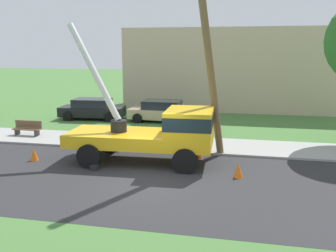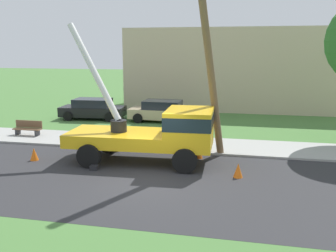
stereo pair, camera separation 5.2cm
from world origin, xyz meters
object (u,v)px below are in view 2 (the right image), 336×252
leaning_utility_pole (209,55)px  parked_sedan_black (93,109)px  traffic_cone_ahead (238,170)px  parked_sedan_tan (163,111)px  utility_truck (159,131)px  traffic_cone_behind (34,154)px  traffic_cone_curbside (199,152)px  park_bench (28,129)px

leaning_utility_pole → parked_sedan_black: size_ratio=1.96×
traffic_cone_ahead → parked_sedan_tan: parked_sedan_tan is taller
traffic_cone_ahead → parked_sedan_black: size_ratio=0.12×
utility_truck → traffic_cone_behind: utility_truck is taller
leaning_utility_pole → traffic_cone_curbside: size_ratio=15.80×
parked_sedan_black → parked_sedan_tan: size_ratio=1.01×
leaning_utility_pole → park_bench: bearing=167.8°
leaning_utility_pole → parked_sedan_tan: 9.71m
traffic_cone_behind → park_bench: 4.87m
traffic_cone_behind → park_bench: size_ratio=0.35×
park_bench → traffic_cone_curbside: bearing=-12.5°
traffic_cone_ahead → park_bench: bearing=159.3°
utility_truck → traffic_cone_behind: (-5.46, -0.84, -1.13)m
parked_sedan_black → leaning_utility_pole: bearing=-42.1°
utility_truck → parked_sedan_black: (-6.85, 8.89, -0.70)m
traffic_cone_behind → traffic_cone_curbside: (7.05, 1.79, 0.00)m
leaning_utility_pole → traffic_cone_curbside: bearing=177.8°
leaning_utility_pole → park_bench: leaning_utility_pole is taller
traffic_cone_ahead → traffic_cone_curbside: size_ratio=1.00×
utility_truck → park_bench: size_ratio=4.28×
traffic_cone_ahead → leaning_utility_pole: bearing=123.3°
traffic_cone_curbside → parked_sedan_tan: bearing=113.4°
traffic_cone_ahead → parked_sedan_black: bearing=135.3°
parked_sedan_black → utility_truck: bearing=-52.4°
leaning_utility_pole → parked_sedan_black: 12.46m
leaning_utility_pole → traffic_cone_behind: (-7.41, -1.78, -4.27)m
parked_sedan_black → parked_sedan_tan: same height
leaning_utility_pole → traffic_cone_ahead: size_ratio=15.80×
leaning_utility_pole → parked_sedan_black: bearing=137.9°
utility_truck → traffic_cone_curbside: bearing=31.0°
leaning_utility_pole → parked_sedan_black: leaning_utility_pole is taller
leaning_utility_pole → utility_truck: bearing=-154.2°
parked_sedan_black → park_bench: (-1.41, -5.75, -0.25)m
leaning_utility_pole → parked_sedan_tan: bearing=115.5°
traffic_cone_ahead → traffic_cone_behind: bearing=177.4°
traffic_cone_behind → parked_sedan_tan: 10.47m
traffic_cone_ahead → traffic_cone_behind: 8.85m
utility_truck → traffic_cone_ahead: (3.38, -1.25, -1.13)m
utility_truck → traffic_cone_curbside: size_ratio=12.23×
parked_sedan_black → park_bench: size_ratio=2.82×
traffic_cone_behind → traffic_cone_curbside: 7.27m
parked_sedan_tan → parked_sedan_black: bearing=-178.8°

